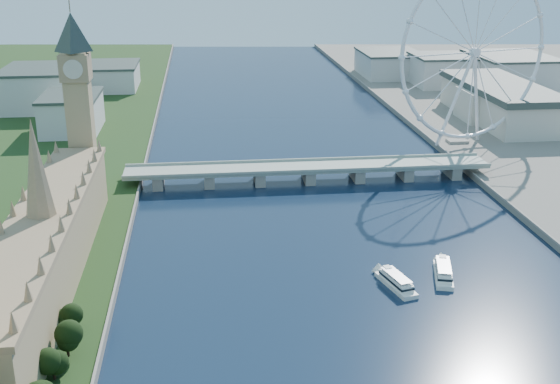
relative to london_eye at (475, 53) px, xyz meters
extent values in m
cube|color=tan|center=(-247.98, -185.08, -50.52)|extent=(24.00, 200.00, 28.00)
cone|color=#937A59|center=(-247.98, -185.08, -14.52)|extent=(12.00, 12.00, 40.00)
cube|color=tan|center=(-247.98, -77.08, -24.52)|extent=(13.00, 13.00, 80.00)
cube|color=#937A59|center=(-247.98, -77.08, 7.48)|extent=(15.00, 15.00, 14.00)
pyramid|color=#2D3833|center=(-247.98, -77.08, 35.48)|extent=(20.02, 20.02, 20.00)
cube|color=gray|center=(-119.98, -55.08, -59.02)|extent=(220.00, 22.00, 2.00)
cube|color=gray|center=(-209.98, -55.08, -63.77)|extent=(6.00, 20.00, 7.50)
cube|color=gray|center=(-179.98, -55.08, -63.77)|extent=(6.00, 20.00, 7.50)
cube|color=gray|center=(-149.98, -55.08, -63.77)|extent=(6.00, 20.00, 7.50)
cube|color=gray|center=(-119.98, -55.08, -63.77)|extent=(6.00, 20.00, 7.50)
cube|color=gray|center=(-89.98, -55.08, -63.77)|extent=(6.00, 20.00, 7.50)
cube|color=gray|center=(-59.98, -55.08, -63.77)|extent=(6.00, 20.00, 7.50)
cube|color=gray|center=(-29.98, -55.08, -63.77)|extent=(6.00, 20.00, 7.50)
torus|color=silver|center=(0.02, -0.08, 0.48)|extent=(113.60, 39.12, 118.60)
cylinder|color=silver|center=(0.02, -0.08, 0.48)|extent=(7.25, 6.61, 6.00)
cube|color=gray|center=(-2.98, 9.92, -63.52)|extent=(14.00, 10.00, 2.00)
cube|color=beige|center=(-279.98, 74.92, -51.52)|extent=(40.00, 60.00, 26.00)
cube|color=beige|center=(-319.98, 164.92, -48.52)|extent=(60.00, 80.00, 32.00)
cube|color=beige|center=(-269.98, 244.92, -53.52)|extent=(50.00, 70.00, 22.00)
cube|color=beige|center=(60.02, 224.92, -50.52)|extent=(60.00, 60.00, 28.00)
cube|color=beige|center=(120.02, 204.92, -49.52)|extent=(70.00, 90.00, 30.00)
cube|color=beige|center=(20.02, 284.92, -52.52)|extent=(60.00, 80.00, 24.00)
camera|label=1|loc=(-182.61, -455.33, 67.01)|focal=45.00mm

